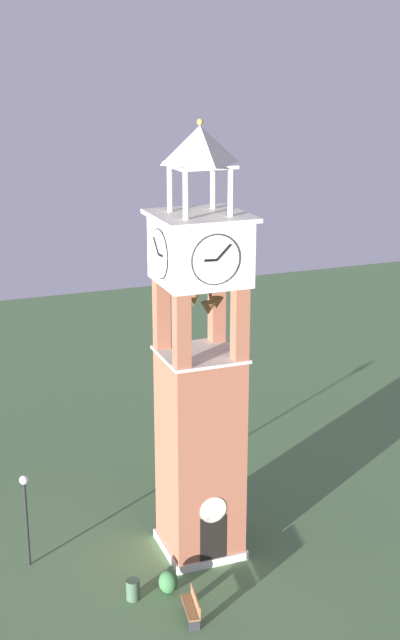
{
  "coord_description": "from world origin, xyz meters",
  "views": [
    {
      "loc": [
        -11.06,
        -28.94,
        19.77
      ],
      "look_at": [
        0.0,
        0.0,
        9.93
      ],
      "focal_mm": 47.99,
      "sensor_mm": 36.0,
      "label": 1
    }
  ],
  "objects_px": {
    "lamp_post": "(25,504)",
    "trash_bin": "(133,590)",
    "clock_tower": "(200,387)",
    "park_bench": "(192,606)"
  },
  "relations": [
    {
      "from": "lamp_post",
      "to": "trash_bin",
      "type": "relative_size",
      "value": 4.96
    },
    {
      "from": "clock_tower",
      "to": "park_bench",
      "type": "height_order",
      "value": "clock_tower"
    },
    {
      "from": "clock_tower",
      "to": "park_bench",
      "type": "bearing_deg",
      "value": -114.46
    },
    {
      "from": "park_bench",
      "to": "clock_tower",
      "type": "bearing_deg",
      "value": 65.54
    },
    {
      "from": "clock_tower",
      "to": "park_bench",
      "type": "xyz_separation_m",
      "value": [
        -1.9,
        -4.18,
        -6.69
      ]
    },
    {
      "from": "park_bench",
      "to": "lamp_post",
      "type": "bearing_deg",
      "value": 131.99
    },
    {
      "from": "lamp_post",
      "to": "trash_bin",
      "type": "height_order",
      "value": "lamp_post"
    },
    {
      "from": "clock_tower",
      "to": "lamp_post",
      "type": "distance_m",
      "value": 8.25
    },
    {
      "from": "clock_tower",
      "to": "trash_bin",
      "type": "xyz_separation_m",
      "value": [
        -3.59,
        -2.34,
        -6.78
      ]
    },
    {
      "from": "park_bench",
      "to": "trash_bin",
      "type": "xyz_separation_m",
      "value": [
        -1.69,
        1.85,
        -0.08
      ]
    }
  ]
}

